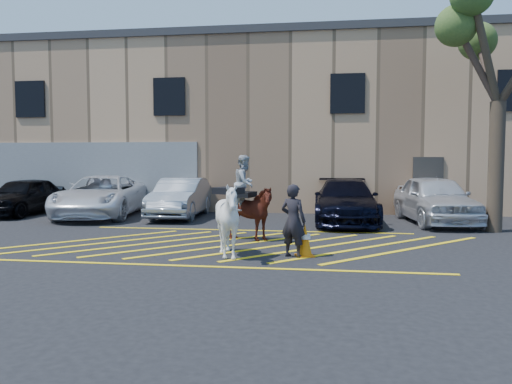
# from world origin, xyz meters

# --- Properties ---
(ground) EXTENTS (90.00, 90.00, 0.00)m
(ground) POSITION_xyz_m (0.00, 0.00, 0.00)
(ground) COLOR black
(ground) RESTS_ON ground
(car_black_suv) EXTENTS (1.73, 4.19, 1.42)m
(car_black_suv) POSITION_xyz_m (-9.20, 5.07, 0.71)
(car_black_suv) COLOR black
(car_black_suv) RESTS_ON ground
(car_white_pickup) EXTENTS (3.24, 5.74, 1.51)m
(car_white_pickup) POSITION_xyz_m (-5.96, 4.93, 0.76)
(car_white_pickup) COLOR white
(car_white_pickup) RESTS_ON ground
(car_silver_sedan) EXTENTS (1.68, 4.39, 1.43)m
(car_silver_sedan) POSITION_xyz_m (-3.02, 5.12, 0.71)
(car_silver_sedan) COLOR #91969E
(car_silver_sedan) RESTS_ON ground
(car_blue_suv) EXTENTS (2.14, 5.05, 1.45)m
(car_blue_suv) POSITION_xyz_m (2.88, 4.46, 0.73)
(car_blue_suv) COLOR black
(car_blue_suv) RESTS_ON ground
(car_white_suv) EXTENTS (2.41, 4.89, 1.60)m
(car_white_suv) POSITION_xyz_m (5.82, 4.77, 0.80)
(car_white_suv) COLOR silver
(car_white_suv) RESTS_ON ground
(handler) EXTENTS (0.69, 0.59, 1.61)m
(handler) POSITION_xyz_m (1.56, -1.57, 0.80)
(handler) COLOR black
(handler) RESTS_ON ground
(warehouse) EXTENTS (32.42, 10.20, 7.30)m
(warehouse) POSITION_xyz_m (-0.01, 11.99, 3.65)
(warehouse) COLOR tan
(warehouse) RESTS_ON ground
(hatching_zone) EXTENTS (12.60, 5.12, 0.01)m
(hatching_zone) POSITION_xyz_m (-0.00, -0.30, 0.01)
(hatching_zone) COLOR yellow
(hatching_zone) RESTS_ON ground
(mounted_bay) EXTENTS (1.85, 1.23, 2.25)m
(mounted_bay) POSITION_xyz_m (0.15, 0.39, 0.91)
(mounted_bay) COLOR maroon
(mounted_bay) RESTS_ON ground
(saddled_white) EXTENTS (1.83, 1.91, 1.65)m
(saddled_white) POSITION_xyz_m (0.17, -1.84, 0.83)
(saddled_white) COLOR white
(saddled_white) RESTS_ON ground
(traffic_cone) EXTENTS (0.48, 0.48, 0.73)m
(traffic_cone) POSITION_xyz_m (1.81, -1.45, 0.37)
(traffic_cone) COLOR orange
(traffic_cone) RESTS_ON ground
(tree) EXTENTS (3.99, 4.37, 7.31)m
(tree) POSITION_xyz_m (7.14, 3.00, 5.69)
(tree) COLOR #433929
(tree) RESTS_ON ground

